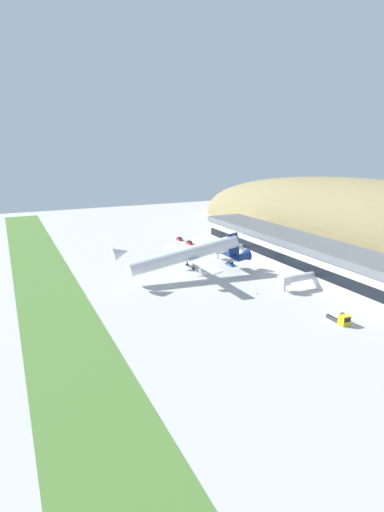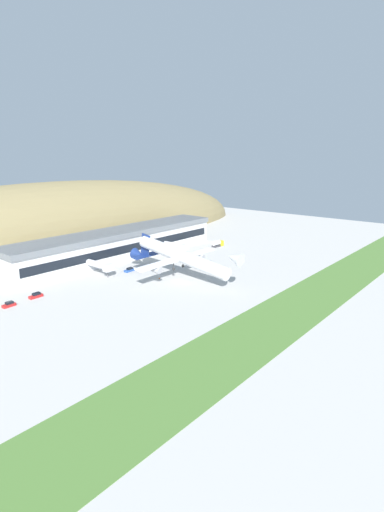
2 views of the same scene
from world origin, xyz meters
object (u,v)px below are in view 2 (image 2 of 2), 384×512
(service_car_2, at_px, (9,305))
(traffic_cone_0, at_px, (196,259))
(terminal_building, at_px, (119,242))
(service_car_0, at_px, (36,296))
(jetway_0, at_px, (100,265))
(jetway_1, at_px, (176,246))
(cargo_airplane, at_px, (180,257))
(fuel_truck, at_px, (218,244))
(service_car_1, at_px, (130,270))
(traffic_cone_1, at_px, (159,278))

(service_car_2, relative_size, traffic_cone_0, 7.07)
(terminal_building, height_order, service_car_0, terminal_building)
(jetway_0, xyz_separation_m, traffic_cone_0, (42.77, -13.27, -3.71))
(jetway_0, distance_m, jetway_1, 44.64)
(terminal_building, xyz_separation_m, cargo_airplane, (-6.03, -42.89, 1.27))
(service_car_2, relative_size, fuel_truck, 0.57)
(terminal_building, bearing_deg, cargo_airplane, -98.00)
(jetway_0, relative_size, service_car_2, 3.39)
(jetway_1, relative_size, fuel_truck, 1.90)
(service_car_0, bearing_deg, service_car_2, -173.86)
(traffic_cone_0, bearing_deg, service_car_1, 164.94)
(terminal_building, xyz_separation_m, jetway_1, (21.24, -16.22, -3.24))
(service_car_0, distance_m, service_car_2, 9.69)
(fuel_truck, relative_size, traffic_cone_1, 12.32)
(terminal_building, height_order, traffic_cone_0, terminal_building)
(service_car_1, xyz_separation_m, traffic_cone_0, (32.02, -8.62, -0.36))
(fuel_truck, bearing_deg, traffic_cone_0, -164.21)
(jetway_0, distance_m, traffic_cone_0, 44.93)
(jetway_0, distance_m, service_car_1, 12.18)
(jetway_0, xyz_separation_m, traffic_cone_1, (11.44, -20.89, -3.71))
(fuel_truck, xyz_separation_m, traffic_cone_1, (-58.44, -15.28, -1.26))
(jetway_0, height_order, traffic_cone_1, jetway_0)
(jetway_0, relative_size, traffic_cone_0, 24.01)
(cargo_airplane, height_order, fuel_truck, cargo_airplane)
(jetway_0, relative_size, service_car_0, 3.05)
(cargo_airplane, xyz_separation_m, fuel_truck, (52.51, 20.87, -6.95))
(cargo_airplane, distance_m, service_car_0, 52.75)
(service_car_0, xyz_separation_m, traffic_cone_0, (72.43, -9.37, -0.41))
(cargo_airplane, relative_size, fuel_truck, 7.56)
(jetway_0, distance_m, cargo_airplane, 31.98)
(service_car_2, bearing_deg, traffic_cone_0, -5.80)
(service_car_1, height_order, traffic_cone_0, service_car_1)
(jetway_1, distance_m, traffic_cone_1, 39.51)
(jetway_0, xyz_separation_m, service_car_2, (-39.30, -4.94, -3.32))
(terminal_building, distance_m, service_car_2, 66.56)
(fuel_truck, bearing_deg, traffic_cone_1, -165.34)
(service_car_0, bearing_deg, terminal_building, 20.95)
(fuel_truck, height_order, traffic_cone_1, fuel_truck)
(jetway_0, xyz_separation_m, service_car_1, (10.74, -4.65, -3.35))
(cargo_airplane, distance_m, service_car_2, 61.13)
(jetway_1, height_order, fuel_truck, jetway_1)
(jetway_0, xyz_separation_m, fuel_truck, (69.88, -5.61, -2.45))
(jetway_0, bearing_deg, terminal_building, 35.05)
(traffic_cone_0, bearing_deg, service_car_0, 172.63)
(terminal_building, relative_size, service_car_0, 24.05)
(terminal_building, bearing_deg, jetway_1, -37.36)
(cargo_airplane, height_order, service_car_0, cargo_airplane)
(service_car_0, distance_m, traffic_cone_1, 44.47)
(jetway_1, relative_size, service_car_0, 2.96)
(jetway_1, height_order, cargo_airplane, cargo_airplane)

